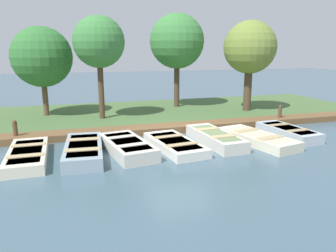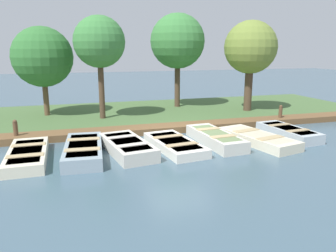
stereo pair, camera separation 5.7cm
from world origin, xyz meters
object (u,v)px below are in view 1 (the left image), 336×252
Objects in this scene: park_tree_far_left at (42,57)px; park_tree_left at (99,43)px; rowboat_5 at (257,138)px; rowboat_1 at (84,150)px; rowboat_4 at (215,138)px; rowboat_3 at (175,144)px; rowboat_2 at (127,147)px; mooring_post_near at (15,131)px; rowboat_6 at (288,132)px; park_tree_right at (250,48)px; mooring_post_far at (280,114)px; park_tree_center at (177,42)px; rowboat_0 at (27,155)px.

park_tree_left reaches higher than park_tree_far_left.
rowboat_1 is at bearing -104.89° from rowboat_5.
rowboat_3 is at bearing -86.86° from rowboat_4.
mooring_post_near is at bearing -132.00° from rowboat_2.
rowboat_2 is 4.91m from rowboat_5.
rowboat_6 is 0.57× the size of park_tree_left.
mooring_post_near is 11.98m from park_tree_right.
mooring_post_far is 6.95m from park_tree_center.
rowboat_6 is at bearing 86.48° from rowboat_4.
rowboat_4 is 0.92× the size of rowboat_5.
rowboat_2 is at bearing -98.30° from rowboat_3.
park_tree_left is at bearing 128.26° from mooring_post_near.
rowboat_5 is 0.64× the size of park_tree_center.
mooring_post_near is 5.54m from park_tree_left.
rowboat_5 is at bearing 72.87° from mooring_post_near.
rowboat_2 reaches higher than rowboat_6.
mooring_post_far is at bearing 90.00° from mooring_post_near.
park_tree_right is (1.72, 10.42, 0.44)m from park_tree_far_left.
mooring_post_near is 11.55m from mooring_post_far.
rowboat_4 is 0.59× the size of park_tree_center.
rowboat_2 is 0.62× the size of park_tree_left.
rowboat_2 reaches higher than rowboat_1.
rowboat_0 is 2.42m from mooring_post_near.
park_tree_right is at bearing 163.73° from rowboat_6.
mooring_post_far is (-2.29, 4.42, 0.22)m from rowboat_4.
mooring_post_near is at bearing -51.74° from park_tree_left.
rowboat_1 is 6.36m from park_tree_left.
rowboat_1 is at bearing -98.61° from rowboat_3.
mooring_post_near is at bearing -121.67° from rowboat_3.
park_tree_left reaches higher than park_tree_right.
park_tree_center is (-7.58, -0.68, 3.68)m from rowboat_5.
rowboat_0 is at bearing -45.64° from park_tree_center.
rowboat_1 is at bearing -100.76° from rowboat_2.
rowboat_6 is 5.98m from park_tree_right.
rowboat_2 is at bearing 23.34° from park_tree_far_left.
park_tree_right reaches higher than rowboat_2.
rowboat_3 is 0.58× the size of park_tree_center.
rowboat_3 is at bearing 79.91° from rowboat_2.
rowboat_3 is 3.57× the size of mooring_post_far.
rowboat_0 is at bearing -101.58° from rowboat_2.
park_tree_center is at bearing 94.61° from park_tree_far_left.
park_tree_left is (1.57, 2.63, 0.68)m from park_tree_far_left.
rowboat_5 is at bearing 78.27° from rowboat_2.
rowboat_2 is at bearing -72.46° from mooring_post_far.
rowboat_4 is 7.50m from mooring_post_near.
rowboat_1 is 3.13m from rowboat_3.
mooring_post_near is at bearing -107.55° from rowboat_6.
rowboat_5 is (0.36, 8.06, 0.00)m from rowboat_0.
rowboat_5 is 1.68m from rowboat_6.
rowboat_3 is at bearing 65.64° from mooring_post_near.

